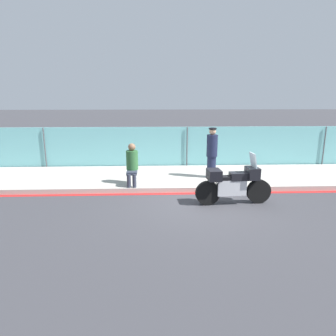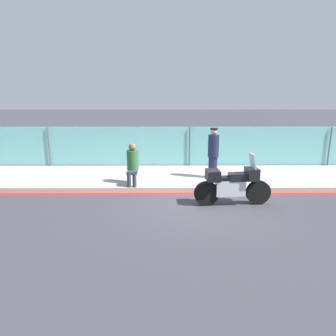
{
  "view_description": "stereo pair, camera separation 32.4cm",
  "coord_description": "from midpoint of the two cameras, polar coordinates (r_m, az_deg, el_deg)",
  "views": [
    {
      "loc": [
        -1.3,
        -8.41,
        3.08
      ],
      "look_at": [
        -0.93,
        0.94,
        0.81
      ],
      "focal_mm": 32.0,
      "sensor_mm": 36.0,
      "label": 1
    },
    {
      "loc": [
        -0.98,
        -8.41,
        3.08
      ],
      "look_at": [
        -0.93,
        0.94,
        0.81
      ],
      "focal_mm": 32.0,
      "sensor_mm": 36.0,
      "label": 2
    }
  ],
  "objects": [
    {
      "name": "ground_plane",
      "position": [
        9.03,
        5.12,
        -6.34
      ],
      "size": [
        120.0,
        120.0,
        0.0
      ],
      "primitive_type": "plane",
      "color": "#38383D"
    },
    {
      "name": "officer_standing",
      "position": [
        10.83,
        7.51,
        2.97
      ],
      "size": [
        0.39,
        0.39,
        1.8
      ],
      "color": "#191E38",
      "rests_on": "sidewalk"
    },
    {
      "name": "person_seated_on_curb",
      "position": [
        10.01,
        -7.79,
        1.13
      ],
      "size": [
        0.4,
        0.71,
        1.38
      ],
      "color": "#2D3342",
      "rests_on": "sidewalk"
    },
    {
      "name": "sidewalk",
      "position": [
        11.29,
        3.58,
        -1.75
      ],
      "size": [
        43.87,
        3.18,
        0.17
      ],
      "color": "#ADA89E",
      "rests_on": "ground_plane"
    },
    {
      "name": "storefront_fence",
      "position": [
        12.75,
        2.87,
        3.8
      ],
      "size": [
        41.68,
        0.17,
        1.8
      ],
      "color": "#6BB2B7",
      "rests_on": "ground_plane"
    },
    {
      "name": "curb_paint_stripe",
      "position": [
        9.72,
        4.57,
        -4.84
      ],
      "size": [
        43.87,
        0.18,
        0.01
      ],
      "color": "red",
      "rests_on": "ground_plane"
    },
    {
      "name": "motorcycle",
      "position": [
        8.77,
        11.27,
        -2.97
      ],
      "size": [
        2.23,
        0.58,
        1.5
      ],
      "rotation": [
        0.0,
        0.0,
        0.06
      ],
      "color": "black",
      "rests_on": "ground_plane"
    }
  ]
}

